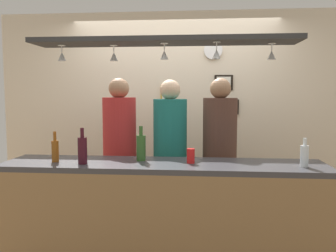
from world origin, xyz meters
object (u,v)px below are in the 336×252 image
at_px(bottle_champagne_green, 141,147).
at_px(picture_frame_lower_pair, 226,107).
at_px(bottle_beer_amber_tall, 55,150).
at_px(bottle_wine_dark_red, 82,150).
at_px(wall_clock, 213,50).
at_px(picture_frame_crest, 168,96).
at_px(person_left_red_shirt, 120,146).
at_px(person_middle_teal_shirt, 170,148).
at_px(bottle_soda_clear, 304,155).
at_px(drink_can, 191,156).
at_px(person_right_brown_shirt, 220,148).
at_px(picture_frame_upper_small, 224,82).

xyz_separation_m(bottle_champagne_green, picture_frame_lower_pair, (0.83, 1.33, 0.30)).
xyz_separation_m(bottle_beer_amber_tall, bottle_wine_dark_red, (0.26, -0.06, 0.02)).
relative_size(bottle_champagne_green, wall_clock, 1.36).
relative_size(bottle_champagne_green, picture_frame_crest, 1.15).
bearing_deg(person_left_red_shirt, picture_frame_lower_pair, 34.27).
relative_size(bottle_beer_amber_tall, bottle_wine_dark_red, 0.87).
height_order(person_middle_teal_shirt, bottle_soda_clear, person_middle_teal_shirt).
relative_size(bottle_soda_clear, bottle_champagne_green, 0.77).
xyz_separation_m(bottle_wine_dark_red, drink_can, (0.89, 0.11, -0.06)).
bearing_deg(person_right_brown_shirt, picture_frame_upper_small, 83.81).
distance_m(bottle_wine_dark_red, picture_frame_lower_pair, 2.01).
relative_size(person_right_brown_shirt, drink_can, 14.44).
height_order(person_right_brown_shirt, bottle_soda_clear, person_right_brown_shirt).
height_order(picture_frame_upper_small, wall_clock, wall_clock).
xyz_separation_m(person_middle_teal_shirt, person_right_brown_shirt, (0.50, 0.00, 0.01)).
bearing_deg(drink_can, wall_clock, 80.68).
relative_size(person_left_red_shirt, bottle_beer_amber_tall, 6.79).
xyz_separation_m(person_left_red_shirt, bottle_soda_clear, (1.64, -0.70, 0.05)).
bearing_deg(bottle_wine_dark_red, bottle_beer_amber_tall, 166.05).
xyz_separation_m(picture_frame_lower_pair, wall_clock, (-0.17, -0.01, 0.68)).
bearing_deg(wall_clock, bottle_wine_dark_red, -126.43).
bearing_deg(bottle_wine_dark_red, wall_clock, 53.57).
xyz_separation_m(person_right_brown_shirt, wall_clock, (-0.05, 0.77, 1.06)).
bearing_deg(picture_frame_crest, picture_frame_upper_small, 0.00).
height_order(bottle_wine_dark_red, picture_frame_crest, picture_frame_crest).
bearing_deg(bottle_soda_clear, picture_frame_crest, 129.37).
bearing_deg(bottle_beer_amber_tall, picture_frame_lower_pair, 43.30).
height_order(person_middle_teal_shirt, picture_frame_upper_small, picture_frame_upper_small).
distance_m(person_left_red_shirt, bottle_wine_dark_red, 0.76).
xyz_separation_m(drink_can, wall_clock, (0.23, 1.40, 1.04)).
xyz_separation_m(picture_frame_lower_pair, picture_frame_crest, (-0.71, 0.00, 0.13)).
bearing_deg(picture_frame_crest, person_right_brown_shirt, -52.75).
xyz_separation_m(picture_frame_upper_small, picture_frame_lower_pair, (0.04, 0.00, -0.30)).
bearing_deg(wall_clock, bottle_soda_clear, -65.63).
distance_m(bottle_beer_amber_tall, bottle_soda_clear, 2.04).
xyz_separation_m(person_left_red_shirt, person_middle_teal_shirt, (0.52, 0.00, -0.01)).
bearing_deg(bottle_wine_dark_red, bottle_soda_clear, 1.29).
height_order(person_left_red_shirt, drink_can, person_left_red_shirt).
bearing_deg(person_left_red_shirt, picture_frame_crest, 61.07).
xyz_separation_m(person_left_red_shirt, picture_frame_lower_pair, (1.14, 0.78, 0.38)).
distance_m(person_middle_teal_shirt, drink_can, 0.67).
bearing_deg(drink_can, bottle_champagne_green, 170.31).
relative_size(bottle_beer_amber_tall, picture_frame_crest, 1.00).
bearing_deg(wall_clock, person_middle_teal_shirt, -120.44).
height_order(person_right_brown_shirt, bottle_beer_amber_tall, person_right_brown_shirt).
bearing_deg(bottle_champagne_green, picture_frame_upper_small, 59.32).
height_order(bottle_soda_clear, picture_frame_upper_small, picture_frame_upper_small).
height_order(bottle_beer_amber_tall, bottle_wine_dark_red, bottle_wine_dark_red).
bearing_deg(person_middle_teal_shirt, person_left_red_shirt, 180.00).
relative_size(drink_can, wall_clock, 0.55).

